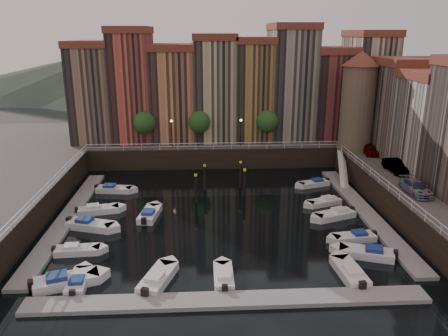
{
  "coord_description": "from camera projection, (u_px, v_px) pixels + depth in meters",
  "views": [
    {
      "loc": [
        -1.8,
        -44.83,
        19.11
      ],
      "look_at": [
        0.84,
        4.0,
        3.9
      ],
      "focal_mm": 35.0,
      "sensor_mm": 36.0,
      "label": 1
    }
  ],
  "objects": [
    {
      "name": "boat_extra_519",
      "position": [
        150.0,
        214.0,
        47.06
      ],
      "size": [
        2.39,
        4.88,
        1.1
      ],
      "rotation": [
        0.0,
        0.0,
        1.42
      ],
      "color": "silver",
      "rests_on": "ground"
    },
    {
      "name": "car_b",
      "position": [
        397.0,
        167.0,
        52.13
      ],
      "size": [
        1.84,
        4.76,
        1.55
      ],
      "primitive_type": "imported",
      "rotation": [
        0.0,
        0.0,
        0.04
      ],
      "color": "gray",
      "rests_on": "quay_right"
    },
    {
      "name": "boat_near_3",
      "position": [
        350.0,
        272.0,
        35.62
      ],
      "size": [
        2.13,
        4.96,
        1.12
      ],
      "rotation": [
        0.0,
        0.0,
        1.65
      ],
      "color": "silver",
      "rests_on": "ground"
    },
    {
      "name": "gangway",
      "position": [
        343.0,
        167.0,
        58.36
      ],
      "size": [
        2.78,
        8.32,
        3.73
      ],
      "color": "white",
      "rests_on": "ground"
    },
    {
      "name": "corner_tower",
      "position": [
        358.0,
        100.0,
        60.34
      ],
      "size": [
        5.2,
        5.2,
        13.8
      ],
      "color": "#6B5B4C",
      "rests_on": "quay_right"
    },
    {
      "name": "promenade_trees",
      "position": [
        204.0,
        122.0,
        63.84
      ],
      "size": [
        21.2,
        3.2,
        5.2
      ],
      "color": "black",
      "rests_on": "quay_far"
    },
    {
      "name": "dock_right",
      "position": [
        365.0,
        211.0,
        48.34
      ],
      "size": [
        2.0,
        28.0,
        0.35
      ],
      "primitive_type": "cube",
      "color": "gray",
      "rests_on": "ground"
    },
    {
      "name": "boat_near_1",
      "position": [
        157.0,
        279.0,
        34.69
      ],
      "size": [
        3.16,
        5.09,
        1.14
      ],
      "rotation": [
        0.0,
        0.0,
        1.26
      ],
      "color": "silver",
      "rests_on": "ground"
    },
    {
      "name": "mountains",
      "position": [
        210.0,
        66.0,
        151.14
      ],
      "size": [
        145.0,
        100.0,
        18.0
      ],
      "color": "#2D382D",
      "rests_on": "ground"
    },
    {
      "name": "street_lamps",
      "position": [
        206.0,
        128.0,
        63.11
      ],
      "size": [
        10.36,
        0.36,
        4.18
      ],
      "color": "black",
      "rests_on": "quay_far"
    },
    {
      "name": "dock_left",
      "position": [
        68.0,
        218.0,
        46.67
      ],
      "size": [
        2.0,
        28.0,
        0.35
      ],
      "primitive_type": "cube",
      "color": "gray",
      "rests_on": "ground"
    },
    {
      "name": "boat_right_4",
      "position": [
        314.0,
        183.0,
        56.81
      ],
      "size": [
        4.38,
        2.71,
        0.98
      ],
      "rotation": [
        0.0,
        0.0,
        3.45
      ],
      "color": "silver",
      "rests_on": "ground"
    },
    {
      "name": "dock_near",
      "position": [
        228.0,
        300.0,
        32.25
      ],
      "size": [
        30.0,
        2.0,
        0.35
      ],
      "primitive_type": "cube",
      "color": "gray",
      "rests_on": "ground"
    },
    {
      "name": "right_terrace",
      "position": [
        444.0,
        119.0,
        50.66
      ],
      "size": [
        9.3,
        24.3,
        14.0
      ],
      "color": "#726356",
      "rests_on": "quay_right"
    },
    {
      "name": "boat_right_0",
      "position": [
        368.0,
        253.0,
        38.77
      ],
      "size": [
        5.06,
        3.24,
        1.14
      ],
      "rotation": [
        0.0,
        0.0,
        2.81
      ],
      "color": "silver",
      "rests_on": "ground"
    },
    {
      "name": "boat_right_1",
      "position": [
        355.0,
        237.0,
        41.87
      ],
      "size": [
        4.4,
        2.04,
        0.99
      ],
      "rotation": [
        0.0,
        0.0,
        3.26
      ],
      "color": "silver",
      "rests_on": "ground"
    },
    {
      "name": "boat_left_4",
      "position": [
        113.0,
        189.0,
        54.62
      ],
      "size": [
        4.71,
        2.19,
        1.06
      ],
      "rotation": [
        0.0,
        0.0,
        -0.12
      ],
      "color": "silver",
      "rests_on": "ground"
    },
    {
      "name": "far_terrace",
      "position": [
        233.0,
        87.0,
        67.84
      ],
      "size": [
        48.7,
        10.3,
        17.5
      ],
      "color": "#806452",
      "rests_on": "quay_far"
    },
    {
      "name": "car_a",
      "position": [
        369.0,
        150.0,
        59.9
      ],
      "size": [
        1.9,
        4.24,
        1.41
      ],
      "primitive_type": "imported",
      "rotation": [
        0.0,
        0.0,
        -0.06
      ],
      "color": "gray",
      "rests_on": "quay_right"
    },
    {
      "name": "boat_near_2",
      "position": [
        224.0,
        277.0,
        35.1
      ],
      "size": [
        1.56,
        4.26,
        0.98
      ],
      "rotation": [
        0.0,
        0.0,
        1.57
      ],
      "color": "silver",
      "rests_on": "ground"
    },
    {
      "name": "boat_left_0",
      "position": [
        65.0,
        281.0,
        34.35
      ],
      "size": [
        5.35,
        3.38,
        1.2
      ],
      "rotation": [
        0.0,
        0.0,
        0.33
      ],
      "color": "silver",
      "rests_on": "ground"
    },
    {
      "name": "ground",
      "position": [
        218.0,
        212.0,
        48.51
      ],
      "size": [
        200.0,
        200.0,
        0.0
      ],
      "primitive_type": "plane",
      "color": "black",
      "rests_on": "ground"
    },
    {
      "name": "boat_left_3",
      "position": [
        97.0,
        210.0,
        48.25
      ],
      "size": [
        4.79,
        2.61,
        1.07
      ],
      "rotation": [
        0.0,
        0.0,
        0.22
      ],
      "color": "silver",
      "rests_on": "ground"
    },
    {
      "name": "boat_left_2",
      "position": [
        90.0,
        225.0,
        44.39
      ],
      "size": [
        5.23,
        3.25,
        1.17
      ],
      "rotation": [
        0.0,
        0.0,
        -0.31
      ],
      "color": "silver",
      "rests_on": "ground"
    },
    {
      "name": "boat_near_0",
      "position": [
        78.0,
        282.0,
        34.43
      ],
      "size": [
        1.61,
        4.11,
        0.94
      ],
      "rotation": [
        0.0,
        0.0,
        1.6
      ],
      "color": "silver",
      "rests_on": "ground"
    },
    {
      "name": "boat_right_2",
      "position": [
        335.0,
        215.0,
        46.95
      ],
      "size": [
        4.86,
        3.2,
        1.1
      ],
      "rotation": [
        0.0,
        0.0,
        3.5
      ],
      "color": "silver",
      "rests_on": "ground"
    },
    {
      "name": "quay_far",
      "position": [
        212.0,
        143.0,
        72.86
      ],
      "size": [
        80.0,
        20.0,
        3.0
      ],
      "primitive_type": "cube",
      "color": "black",
      "rests_on": "ground"
    },
    {
      "name": "mooring_pilings",
      "position": [
        222.0,
        181.0,
        53.58
      ],
      "size": [
        6.25,
        5.31,
        3.78
      ],
      "color": "black",
      "rests_on": "ground"
    },
    {
      "name": "boat_left_1",
      "position": [
        76.0,
        250.0,
        39.38
      ],
      "size": [
        4.26,
        1.77,
        0.97
      ],
      "rotation": [
        0.0,
        0.0,
        0.06
      ],
      "color": "silver",
      "rests_on": "ground"
    },
    {
      "name": "car_c",
      "position": [
        416.0,
        188.0,
        45.18
      ],
      "size": [
        2.1,
        4.8,
        1.37
      ],
      "primitive_type": "imported",
      "rotation": [
        0.0,
        0.0,
        0.04
      ],
      "color": "gray",
      "rests_on": "quay_right"
    },
    {
      "name": "boat_right_3",
      "position": [
        325.0,
        202.0,
        50.63
      ],
      "size": [
        4.36,
        2.85,
        0.98
      ],
      "rotation": [
        0.0,
        0.0,
        3.49
      ],
      "color": "silver",
      "rests_on": "ground"
    },
    {
      "name": "railings",
      "position": [
        217.0,
        167.0,
        52.05
      ],
      "size": [
        36.08,
        34.04,
        0.52
      ],
      "color": "white",
      "rests_on": "ground"
    }
  ]
}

